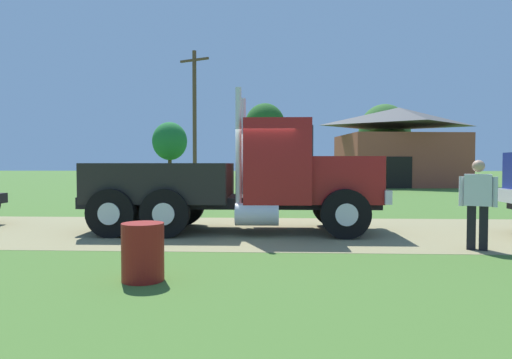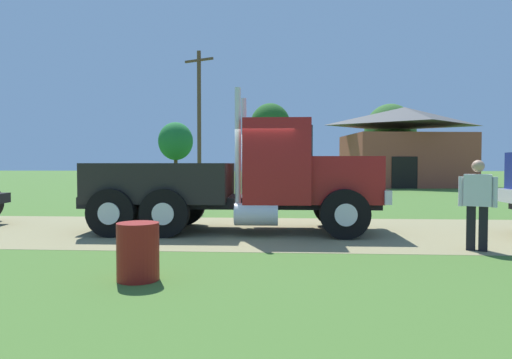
{
  "view_description": "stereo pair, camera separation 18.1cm",
  "coord_description": "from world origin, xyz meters",
  "px_view_note": "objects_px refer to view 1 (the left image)",
  "views": [
    {
      "loc": [
        0.87,
        -11.41,
        1.7
      ],
      "look_at": [
        0.3,
        0.04,
        1.3
      ],
      "focal_mm": 31.93,
      "sensor_mm": 36.0,
      "label": 1
    },
    {
      "loc": [
        1.05,
        -11.4,
        1.7
      ],
      "look_at": [
        0.3,
        0.04,
        1.3
      ],
      "focal_mm": 31.93,
      "sensor_mm": 36.0,
      "label": 2
    }
  ],
  "objects_px": {
    "shed_building": "(399,148)",
    "truck_foreground_white": "(239,181)",
    "steel_barrel": "(143,252)",
    "visitor_walking_mid": "(478,200)",
    "visitor_far_side": "(190,188)",
    "utility_pole_near": "(195,117)"
  },
  "relations": [
    {
      "from": "visitor_walking_mid",
      "to": "shed_building",
      "type": "distance_m",
      "value": 26.66
    },
    {
      "from": "visitor_far_side",
      "to": "shed_building",
      "type": "xyz_separation_m",
      "value": [
        12.19,
        19.71,
        2.01
      ]
    },
    {
      "from": "truck_foreground_white",
      "to": "steel_barrel",
      "type": "height_order",
      "value": "truck_foreground_white"
    },
    {
      "from": "visitor_walking_mid",
      "to": "visitor_far_side",
      "type": "relative_size",
      "value": 1.09
    },
    {
      "from": "visitor_far_side",
      "to": "shed_building",
      "type": "bearing_deg",
      "value": 58.25
    },
    {
      "from": "visitor_walking_mid",
      "to": "utility_pole_near",
      "type": "distance_m",
      "value": 22.94
    },
    {
      "from": "steel_barrel",
      "to": "shed_building",
      "type": "relative_size",
      "value": 0.09
    },
    {
      "from": "shed_building",
      "to": "truck_foreground_white",
      "type": "bearing_deg",
      "value": -113.08
    },
    {
      "from": "truck_foreground_white",
      "to": "visitor_far_side",
      "type": "relative_size",
      "value": 4.58
    },
    {
      "from": "steel_barrel",
      "to": "utility_pole_near",
      "type": "height_order",
      "value": "utility_pole_near"
    },
    {
      "from": "steel_barrel",
      "to": "visitor_walking_mid",
      "type": "bearing_deg",
      "value": 24.25
    },
    {
      "from": "visitor_walking_mid",
      "to": "utility_pole_near",
      "type": "xyz_separation_m",
      "value": [
        -9.42,
        20.57,
        3.82
      ]
    },
    {
      "from": "visitor_walking_mid",
      "to": "shed_building",
      "type": "xyz_separation_m",
      "value": [
        5.24,
        26.07,
        1.91
      ]
    },
    {
      "from": "truck_foreground_white",
      "to": "visitor_walking_mid",
      "type": "bearing_deg",
      "value": -24.79
    },
    {
      "from": "truck_foreground_white",
      "to": "steel_barrel",
      "type": "bearing_deg",
      "value": -101.3
    },
    {
      "from": "truck_foreground_white",
      "to": "visitor_far_side",
      "type": "height_order",
      "value": "truck_foreground_white"
    },
    {
      "from": "truck_foreground_white",
      "to": "visitor_far_side",
      "type": "bearing_deg",
      "value": 116.57
    },
    {
      "from": "shed_building",
      "to": "visitor_far_side",
      "type": "bearing_deg",
      "value": -121.75
    },
    {
      "from": "shed_building",
      "to": "steel_barrel",
      "type": "bearing_deg",
      "value": -111.17
    },
    {
      "from": "visitor_far_side",
      "to": "utility_pole_near",
      "type": "xyz_separation_m",
      "value": [
        -2.47,
        14.2,
        3.92
      ]
    },
    {
      "from": "visitor_walking_mid",
      "to": "shed_building",
      "type": "height_order",
      "value": "shed_building"
    },
    {
      "from": "visitor_walking_mid",
      "to": "steel_barrel",
      "type": "height_order",
      "value": "visitor_walking_mid"
    }
  ]
}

